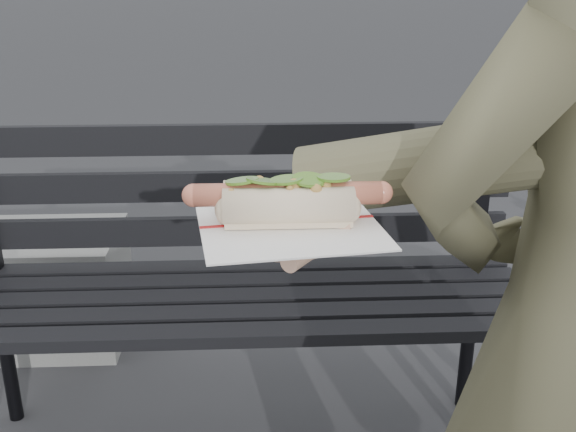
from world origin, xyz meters
name	(u,v)px	position (x,y,z in m)	size (l,w,h in m)	color
park_bench	(230,267)	(-0.02, 0.96, 0.52)	(1.50, 0.44, 0.88)	black
held_hotdog	(455,170)	(0.28, 0.08, 1.04)	(0.63, 0.30, 0.20)	brown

